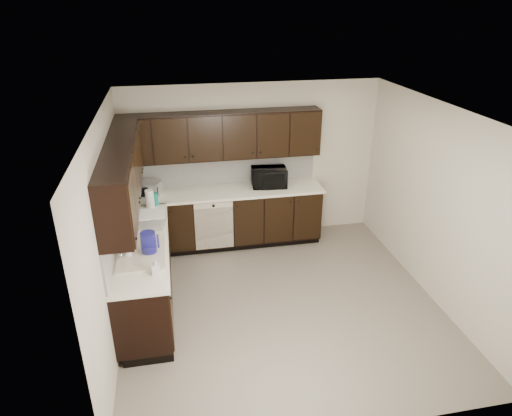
{
  "coord_description": "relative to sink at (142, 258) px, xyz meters",
  "views": [
    {
      "loc": [
        -1.25,
        -4.73,
        3.64
      ],
      "look_at": [
        -0.21,
        0.6,
        1.12
      ],
      "focal_mm": 32.0,
      "sensor_mm": 36.0,
      "label": 1
    }
  ],
  "objects": [
    {
      "name": "floor",
      "position": [
        1.68,
        0.01,
        -0.88
      ],
      "size": [
        4.0,
        4.0,
        0.0
      ],
      "primitive_type": "plane",
      "color": "gray",
      "rests_on": "ground"
    },
    {
      "name": "ceiling",
      "position": [
        1.68,
        0.01,
        1.62
      ],
      "size": [
        4.0,
        4.0,
        0.0
      ],
      "primitive_type": "plane",
      "rotation": [
        3.14,
        0.0,
        0.0
      ],
      "color": "white",
      "rests_on": "wall_back"
    },
    {
      "name": "wall_back",
      "position": [
        1.68,
        2.01,
        0.37
      ],
      "size": [
        4.0,
        0.02,
        2.5
      ],
      "primitive_type": "cube",
      "color": "beige",
      "rests_on": "floor"
    },
    {
      "name": "wall_left",
      "position": [
        -0.32,
        0.01,
        0.37
      ],
      "size": [
        0.02,
        4.0,
        2.5
      ],
      "primitive_type": "cube",
      "color": "beige",
      "rests_on": "floor"
    },
    {
      "name": "wall_right",
      "position": [
        3.68,
        0.01,
        0.37
      ],
      "size": [
        0.02,
        4.0,
        2.5
      ],
      "primitive_type": "cube",
      "color": "beige",
      "rests_on": "floor"
    },
    {
      "name": "wall_front",
      "position": [
        1.68,
        -1.99,
        0.37
      ],
      "size": [
        4.0,
        0.02,
        2.5
      ],
      "primitive_type": "cube",
      "color": "beige",
      "rests_on": "floor"
    },
    {
      "name": "lower_cabinets",
      "position": [
        0.67,
        1.12,
        -0.47
      ],
      "size": [
        3.0,
        2.8,
        0.9
      ],
      "color": "black",
      "rests_on": "floor"
    },
    {
      "name": "countertop",
      "position": [
        0.67,
        1.12,
        0.04
      ],
      "size": [
        3.03,
        2.83,
        0.04
      ],
      "color": "white",
      "rests_on": "lower_cabinets"
    },
    {
      "name": "backsplash",
      "position": [
        0.46,
        1.33,
        0.3
      ],
      "size": [
        3.0,
        2.8,
        0.48
      ],
      "color": "white",
      "rests_on": "countertop"
    },
    {
      "name": "upper_cabinets",
      "position": [
        0.58,
        1.22,
        0.89
      ],
      "size": [
        3.0,
        2.8,
        0.7
      ],
      "color": "black",
      "rests_on": "wall_back"
    },
    {
      "name": "dishwasher",
      "position": [
        0.98,
        1.42,
        -0.33
      ],
      "size": [
        0.58,
        0.04,
        0.78
      ],
      "color": "beige",
      "rests_on": "lower_cabinets"
    },
    {
      "name": "sink",
      "position": [
        0.0,
        0.0,
        0.0
      ],
      "size": [
        0.54,
        0.82,
        0.42
      ],
      "color": "beige",
      "rests_on": "countertop"
    },
    {
      "name": "microwave",
      "position": [
        1.9,
        1.75,
        0.21
      ],
      "size": [
        0.56,
        0.4,
        0.29
      ],
      "primitive_type": "imported",
      "rotation": [
        0.0,
        0.0,
        -0.08
      ],
      "color": "black",
      "rests_on": "countertop"
    },
    {
      "name": "soap_bottle_a",
      "position": [
        0.17,
        -0.45,
        0.15
      ],
      "size": [
        0.08,
        0.08,
        0.17
      ],
      "primitive_type": "imported",
      "rotation": [
        0.0,
        0.0,
        -0.04
      ],
      "color": "gray",
      "rests_on": "countertop"
    },
    {
      "name": "soap_bottle_b",
      "position": [
        -0.14,
        -0.02,
        0.17
      ],
      "size": [
        0.1,
        0.1,
        0.22
      ],
      "primitive_type": "imported",
      "rotation": [
        0.0,
        0.0,
        -0.24
      ],
      "color": "gray",
      "rests_on": "countertop"
    },
    {
      "name": "toaster_oven",
      "position": [
        0.06,
        1.74,
        0.17
      ],
      "size": [
        0.42,
        0.37,
        0.22
      ],
      "primitive_type": "cube",
      "rotation": [
        0.0,
        0.0,
        -0.4
      ],
      "color": "silver",
      "rests_on": "countertop"
    },
    {
      "name": "storage_bin",
      "position": [
        0.07,
        0.72,
        0.14
      ],
      "size": [
        0.46,
        0.37,
        0.16
      ],
      "primitive_type": "cube",
      "rotation": [
        0.0,
        0.0,
        -0.18
      ],
      "color": "silver",
      "rests_on": "countertop"
    },
    {
      "name": "blue_pitcher",
      "position": [
        0.09,
        0.01,
        0.19
      ],
      "size": [
        0.23,
        0.23,
        0.26
      ],
      "primitive_type": "cylinder",
      "rotation": [
        0.0,
        0.0,
        0.41
      ],
      "color": "navy",
      "rests_on": "countertop"
    },
    {
      "name": "teal_tumbler",
      "position": [
        0.16,
        1.36,
        0.15
      ],
      "size": [
        0.11,
        0.11,
        0.18
      ],
      "primitive_type": "cylinder",
      "rotation": [
        0.0,
        0.0,
        -0.33
      ],
      "color": "#0C8676",
      "rests_on": "countertop"
    },
    {
      "name": "paper_towel_roll",
      "position": [
        0.09,
        1.29,
        0.19
      ],
      "size": [
        0.13,
        0.13,
        0.26
      ],
      "primitive_type": "cylinder",
      "rotation": [
        0.0,
        0.0,
        -0.08
      ],
      "color": "white",
      "rests_on": "countertop"
    }
  ]
}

